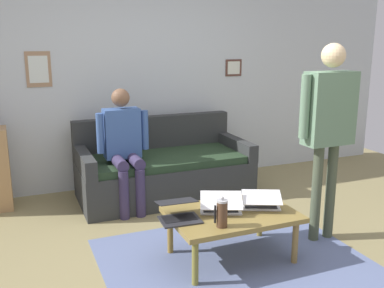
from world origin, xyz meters
TOP-DOWN VIEW (x-y plane):
  - ground_plane at (0.00, 0.00)m, footprint 7.68×7.68m
  - area_rug at (-0.04, 0.16)m, footprint 2.11×1.75m
  - back_wall at (0.00, -2.20)m, footprint 7.04×0.11m
  - couch at (-0.00, -1.58)m, footprint 1.91×0.92m
  - coffee_table at (-0.04, 0.06)m, footprint 1.02×0.69m
  - laptop_left at (0.04, 0.01)m, footprint 0.42×0.40m
  - laptop_center at (-0.31, 0.07)m, footprint 0.41×0.39m
  - laptop_right at (0.41, 0.03)m, footprint 0.33×0.35m
  - french_press at (0.16, 0.29)m, footprint 0.11×0.09m
  - person_standing at (-0.97, 0.04)m, footprint 0.60×0.20m
  - person_seated at (0.50, -1.35)m, footprint 0.55×0.51m

SIDE VIEW (x-z plane):
  - ground_plane at x=0.00m, z-range 0.00..0.00m
  - area_rug at x=-0.04m, z-range 0.00..0.01m
  - couch at x=0.00m, z-range -0.14..0.74m
  - coffee_table at x=-0.04m, z-range 0.16..0.56m
  - laptop_center at x=-0.31m, z-range 0.38..0.52m
  - laptop_left at x=0.04m, z-range 0.37..0.53m
  - laptop_right at x=0.41m, z-range 0.38..0.52m
  - french_press at x=0.16m, z-range 0.39..0.63m
  - person_seated at x=0.50m, z-range 0.09..1.37m
  - person_standing at x=-0.97m, z-range 0.25..1.99m
  - back_wall at x=0.00m, z-range 0.00..2.70m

